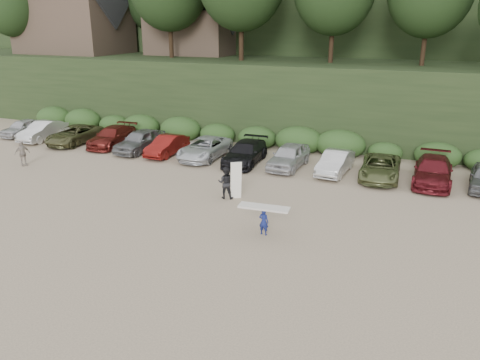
% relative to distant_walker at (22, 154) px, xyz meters
% --- Properties ---
extents(ground, '(120.00, 120.00, 0.00)m').
position_rel_distant_walker_xyz_m(ground, '(14.40, -3.77, -0.83)').
color(ground, tan).
rests_on(ground, ground).
extents(hillside_backdrop, '(90.00, 41.50, 28.00)m').
position_rel_distant_walker_xyz_m(hillside_backdrop, '(14.14, 32.16, 10.39)').
color(hillside_backdrop, black).
rests_on(hillside_backdrop, ground).
extents(parked_cars, '(39.68, 5.70, 1.60)m').
position_rel_distant_walker_xyz_m(parked_cars, '(12.49, 6.29, -0.10)').
color(parked_cars, silver).
rests_on(parked_cars, ground).
extents(distant_walker, '(0.77, 1.06, 1.66)m').
position_rel_distant_walker_xyz_m(distant_walker, '(0.00, 0.00, 0.00)').
color(distant_walker, gray).
rests_on(distant_walker, ground).
extents(child_surfer, '(2.32, 0.82, 1.37)m').
position_rel_distant_walker_xyz_m(child_surfer, '(18.34, -3.89, 0.10)').
color(child_surfer, navy).
rests_on(child_surfer, ground).
extents(adult_surfer, '(1.37, 0.84, 2.09)m').
position_rel_distant_walker_xyz_m(adult_surfer, '(14.95, -0.34, 0.07)').
color(adult_surfer, black).
rests_on(adult_surfer, ground).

